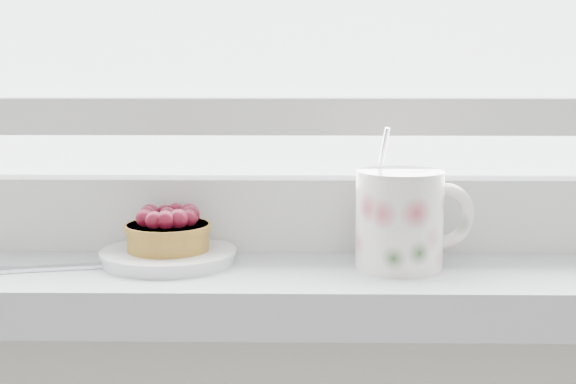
{
  "coord_description": "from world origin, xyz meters",
  "views": [
    {
      "loc": [
        0.03,
        1.19,
        1.12
      ],
      "look_at": [
        0.02,
        1.88,
        1.01
      ],
      "focal_mm": 50.0,
      "sensor_mm": 36.0,
      "label": 1
    }
  ],
  "objects_px": {
    "saucer": "(169,256)",
    "floral_mug": "(402,218)",
    "raspberry_tart": "(168,230)",
    "fork": "(106,265)"
  },
  "relations": [
    {
      "from": "saucer",
      "to": "fork",
      "type": "height_order",
      "value": "saucer"
    },
    {
      "from": "saucer",
      "to": "raspberry_tart",
      "type": "relative_size",
      "value": 1.59
    },
    {
      "from": "raspberry_tart",
      "to": "floral_mug",
      "type": "relative_size",
      "value": 0.62
    },
    {
      "from": "floral_mug",
      "to": "fork",
      "type": "bearing_deg",
      "value": -179.27
    },
    {
      "from": "saucer",
      "to": "raspberry_tart",
      "type": "height_order",
      "value": "raspberry_tart"
    },
    {
      "from": "fork",
      "to": "raspberry_tart",
      "type": "bearing_deg",
      "value": 18.71
    },
    {
      "from": "saucer",
      "to": "floral_mug",
      "type": "height_order",
      "value": "floral_mug"
    },
    {
      "from": "saucer",
      "to": "floral_mug",
      "type": "xyz_separation_m",
      "value": [
        0.21,
        -0.01,
        0.04
      ]
    },
    {
      "from": "floral_mug",
      "to": "fork",
      "type": "xyz_separation_m",
      "value": [
        -0.26,
        -0.0,
        -0.04
      ]
    },
    {
      "from": "floral_mug",
      "to": "raspberry_tart",
      "type": "bearing_deg",
      "value": 175.99
    }
  ]
}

